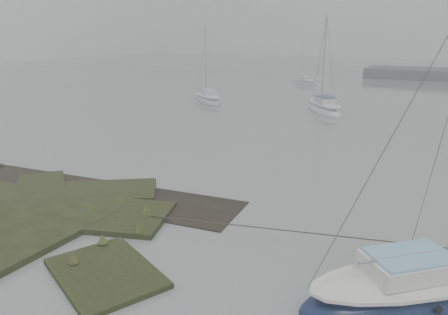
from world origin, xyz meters
The scene contains 5 objects.
ground centered at (0.00, 30.00, 0.00)m, with size 160.00×160.00×0.00m, color slate.
sailboat_main centered at (8.44, 2.33, 0.28)m, with size 6.18×5.97×9.13m.
sailboat_white centered at (-1.34, 28.32, 0.27)m, with size 5.22×6.20×8.70m.
sailboat_far_a centered at (-12.85, 28.17, 0.25)m, with size 5.41×5.20×7.98m.
sailboat_far_c centered at (-9.45, 47.06, 0.19)m, with size 4.34×3.54×6.03m.
Camera 1 is at (8.76, -8.64, 6.78)m, focal length 35.00 mm.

